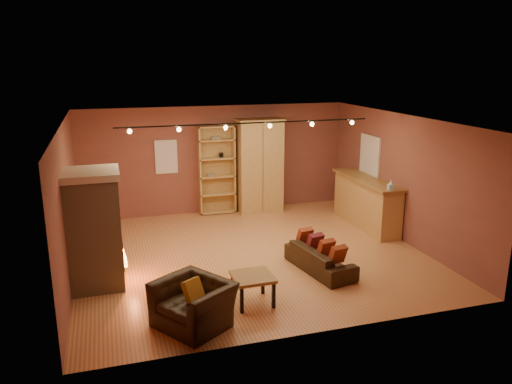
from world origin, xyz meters
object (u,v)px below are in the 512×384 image
object	(u,v)px
loveseat	(320,254)
coffee_table	(253,279)
bookcase	(216,169)
armchair	(193,297)
bar_counter	(366,202)
armoire	(259,165)
fireplace	(95,229)

from	to	relation	value
loveseat	coffee_table	bearing A→B (deg)	108.22
bookcase	armchair	distance (m)	5.90
bookcase	armchair	world-z (taller)	bookcase
bar_counter	armoire	bearing A→B (deg)	137.12
fireplace	loveseat	distance (m)	4.18
bar_counter	loveseat	distance (m)	3.06
armchair	loveseat	bearing A→B (deg)	82.19
armoire	loveseat	bearing A→B (deg)	-90.81
armoire	armchair	xyz separation A→B (m)	(-2.74, -5.43, -0.76)
loveseat	armoire	bearing A→B (deg)	-11.50
armchair	bar_counter	bearing A→B (deg)	91.53
bookcase	loveseat	bearing A→B (deg)	-76.05
armoire	fireplace	bearing A→B (deg)	-139.45
fireplace	coffee_table	xyz separation A→B (m)	(2.46, -1.46, -0.64)
bookcase	bar_counter	bearing A→B (deg)	-33.61
coffee_table	loveseat	bearing A→B (deg)	28.90
bookcase	armoire	bearing A→B (deg)	-9.69
armchair	coffee_table	bearing A→B (deg)	77.99
fireplace	loveseat	bearing A→B (deg)	-8.00
armoire	armchair	bearing A→B (deg)	-116.77
bookcase	armoire	world-z (taller)	armoire
loveseat	armchair	distance (m)	3.00
bar_counter	armchair	size ratio (longest dim) A/B	1.93
bar_counter	loveseat	world-z (taller)	bar_counter
armoire	loveseat	distance (m)	4.21
bar_counter	loveseat	size ratio (longest dim) A/B	1.48
fireplace	armchair	distance (m)	2.42
bookcase	coffee_table	world-z (taller)	bookcase
coffee_table	armchair	bearing A→B (deg)	-157.92
bookcase	armoire	distance (m)	1.14
fireplace	bar_counter	size ratio (longest dim) A/B	0.85
armoire	armchair	world-z (taller)	armoire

